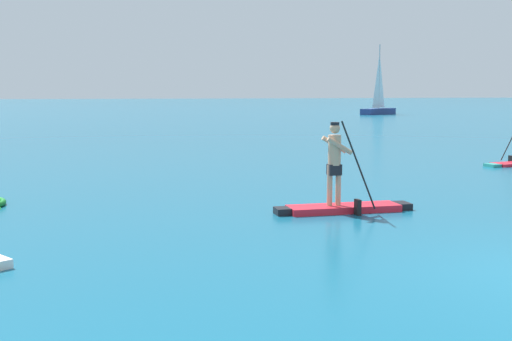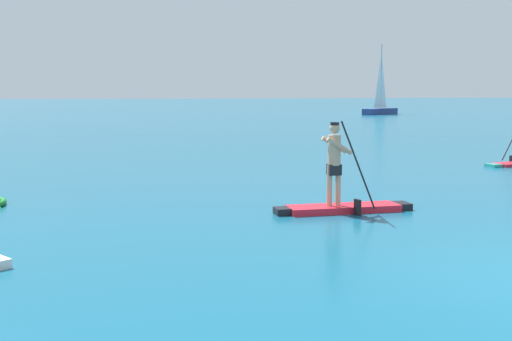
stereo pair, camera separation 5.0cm
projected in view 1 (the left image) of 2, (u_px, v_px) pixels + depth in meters
The scene contains 2 objects.
paddleboarder_mid_center at pixel (342, 194), 12.99m from camera, with size 2.91×0.89×1.89m.
sailboat_right_horizon at pixel (378, 104), 69.02m from camera, with size 5.42×4.27×7.51m.
Camera 1 is at (-6.65, -6.39, 2.44)m, focal length 44.70 mm.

